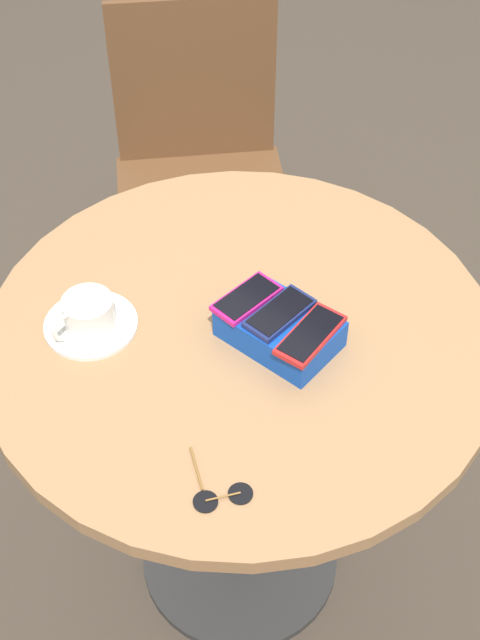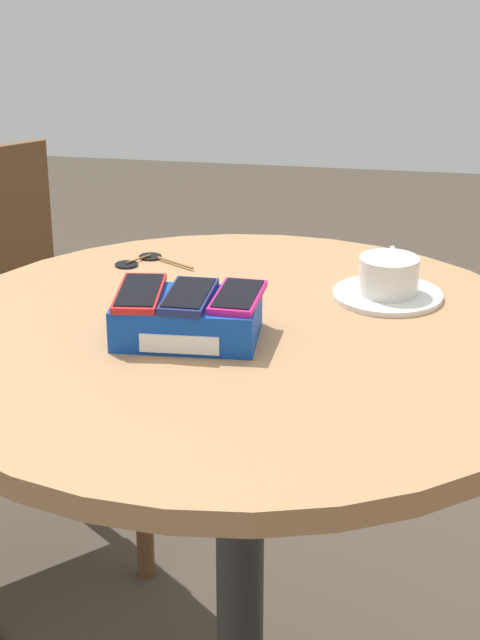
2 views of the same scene
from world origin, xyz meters
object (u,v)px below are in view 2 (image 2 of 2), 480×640
at_px(phone_box, 187,319).
at_px(phone_magenta, 235,296).
at_px(saucer, 387,295).
at_px(chair_far_side, 2,363).
at_px(coffee_cup, 389,274).
at_px(phone_red, 139,293).
at_px(round_table, 240,440).
at_px(phone_navy, 189,296).
at_px(sunglasses, 143,261).

distance_m(phone_box, phone_magenta, 0.07).
bearing_deg(saucer, phone_box, -142.89).
bearing_deg(chair_far_side, coffee_cup, -26.60).
bearing_deg(phone_box, phone_red, 179.58).
height_order(phone_red, coffee_cup, phone_red).
xyz_separation_m(phone_box, phone_magenta, (0.06, 0.01, 0.03)).
height_order(round_table, saucer, saucer).
height_order(phone_navy, coffee_cup, phone_navy).
bearing_deg(coffee_cup, sunglasses, 167.00).
xyz_separation_m(phone_navy, chair_far_side, (-0.52, 0.58, -0.40)).
height_order(phone_box, saucer, phone_box).
bearing_deg(saucer, round_table, -138.33).
bearing_deg(phone_box, coffee_cup, 37.52).
bearing_deg(coffee_cup, phone_magenta, -135.75).
xyz_separation_m(saucer, chair_far_side, (-0.77, 0.39, -0.34)).
height_order(phone_magenta, chair_far_side, chair_far_side).
bearing_deg(phone_box, sunglasses, 115.15).
height_order(round_table, coffee_cup, coffee_cup).
distance_m(phone_red, phone_navy, 0.07).
bearing_deg(phone_magenta, phone_red, -176.26).
xyz_separation_m(phone_box, phone_red, (-0.06, 0.00, 0.03)).
distance_m(phone_box, coffee_cup, 0.32).
distance_m(phone_box, phone_navy, 0.03).
relative_size(phone_navy, sunglasses, 0.96).
bearing_deg(chair_far_side, saucer, -26.79).
bearing_deg(phone_navy, round_table, 23.11).
bearing_deg(phone_magenta, coffee_cup, 44.25).
xyz_separation_m(phone_navy, sunglasses, (-0.14, 0.29, -0.06)).
distance_m(phone_red, chair_far_side, 0.83).
distance_m(phone_navy, coffee_cup, 0.32).
distance_m(saucer, coffee_cup, 0.03).
bearing_deg(phone_red, chair_far_side, 127.85).
xyz_separation_m(round_table, sunglasses, (-0.20, 0.26, 0.16)).
relative_size(phone_box, phone_red, 1.39).
xyz_separation_m(phone_box, phone_navy, (0.00, -0.00, 0.03)).
bearing_deg(phone_navy, phone_box, 148.62).
height_order(saucer, coffee_cup, coffee_cup).
height_order(phone_magenta, saucer, phone_magenta).
height_order(round_table, phone_box, phone_box).
bearing_deg(phone_navy, phone_magenta, 10.14).
height_order(phone_red, phone_magenta, same).
bearing_deg(coffee_cup, phone_red, -148.48).
distance_m(phone_red, saucer, 0.37).
relative_size(phone_navy, phone_magenta, 1.02).
relative_size(round_table, phone_navy, 7.11).
bearing_deg(sunglasses, coffee_cup, -13.00).
xyz_separation_m(round_table, coffee_cup, (0.19, 0.17, 0.20)).
height_order(coffee_cup, sunglasses, coffee_cup).
height_order(round_table, phone_magenta, phone_magenta).
relative_size(phone_magenta, saucer, 0.76).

